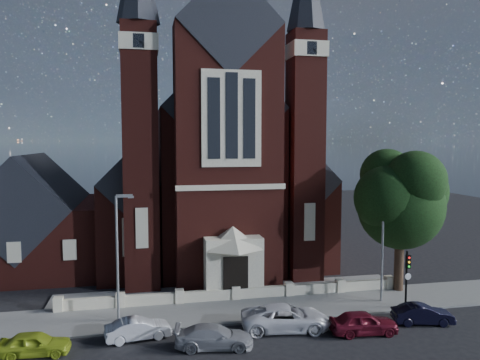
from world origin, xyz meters
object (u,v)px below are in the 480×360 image
at_px(traffic_signal, 407,272).
at_px(car_lime_van, 35,344).
at_px(street_tree, 404,201).
at_px(car_white_suv, 286,318).
at_px(car_silver_a, 138,329).
at_px(car_silver_b, 214,337).
at_px(street_lamp_left, 119,250).
at_px(street_lamp_right, 384,238).
at_px(car_navy, 423,314).
at_px(church, 205,172).
at_px(car_dark_red, 363,323).
at_px(parish_hall, 32,225).

height_order(traffic_signal, car_lime_van, traffic_signal).
relative_size(street_tree, car_white_suv, 1.99).
height_order(street_tree, car_white_suv, street_tree).
relative_size(street_tree, car_silver_a, 2.88).
height_order(street_tree, car_silver_b, street_tree).
height_order(street_lamp_left, car_white_suv, street_lamp_left).
xyz_separation_m(street_lamp_right, car_silver_b, (-12.73, -4.83, -3.97)).
distance_m(street_lamp_left, car_white_suv, 11.08).
xyz_separation_m(street_lamp_right, car_white_suv, (-8.14, -3.26, -3.85)).
bearing_deg(car_silver_a, car_lime_van, 90.15).
distance_m(car_silver_a, car_navy, 17.42).
height_order(church, car_white_suv, church).
bearing_deg(car_silver_b, car_dark_red, -80.60).
relative_size(parish_hall, car_lime_van, 3.31).
distance_m(church, street_lamp_left, 20.84).
distance_m(church, street_tree, 21.38).
height_order(street_lamp_left, car_dark_red, street_lamp_left).
bearing_deg(car_silver_b, street_lamp_left, 56.34).
xyz_separation_m(street_tree, street_lamp_left, (-20.51, -1.71, -2.36)).
xyz_separation_m(car_silver_a, car_navy, (17.38, -1.24, -0.00)).
height_order(parish_hall, car_navy, parish_hall).
height_order(car_white_suv, car_dark_red, car_white_suv).
distance_m(church, traffic_signal, 23.94).
xyz_separation_m(car_lime_van, car_white_suv, (14.08, 0.54, 0.12)).
height_order(parish_hall, street_tree, street_tree).
bearing_deg(car_dark_red, car_navy, -76.40).
xyz_separation_m(parish_hall, traffic_signal, (27.00, -15.57, -1.43)).
xyz_separation_m(traffic_signal, car_white_suv, (-9.05, -1.68, -1.84)).
bearing_deg(car_navy, church, 36.58).
distance_m(street_lamp_left, car_lime_van, 6.92).
relative_size(traffic_signal, car_silver_a, 1.08).
bearing_deg(car_white_suv, parish_hall, 53.65).
bearing_deg(car_silver_a, car_white_suv, -102.74).
distance_m(church, street_lamp_right, 21.76).
distance_m(parish_hall, street_lamp_right, 29.62).
relative_size(street_lamp_left, car_lime_van, 2.20).
bearing_deg(car_lime_van, street_lamp_right, -77.43).
distance_m(parish_hall, street_lamp_left, 16.18).
bearing_deg(car_silver_b, street_lamp_right, -60.36).
xyz_separation_m(street_lamp_left, car_dark_red, (14.19, -4.75, -3.92)).
distance_m(street_tree, street_lamp_left, 20.71).
height_order(parish_hall, car_silver_b, parish_hall).
height_order(parish_hall, street_lamp_right, parish_hall).
bearing_deg(car_silver_b, car_white_suv, -62.20).
bearing_deg(street_lamp_left, car_white_suv, -18.26).
bearing_deg(street_lamp_right, street_tree, 34.26).
distance_m(car_lime_van, car_dark_red, 18.43).
distance_m(car_silver_b, car_navy, 13.27).
relative_size(parish_hall, car_dark_red, 3.05).
height_order(street_lamp_right, traffic_signal, street_lamp_right).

